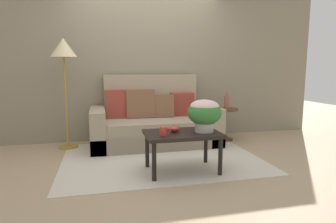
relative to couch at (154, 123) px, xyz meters
name	(u,v)px	position (x,y,z in m)	size (l,w,h in m)	color
ground_plane	(161,158)	(-0.05, -0.80, -0.34)	(14.00, 14.00, 0.00)	tan
wall_back	(145,54)	(-0.05, 0.49, 1.14)	(6.40, 0.12, 2.96)	gray
area_rug	(161,158)	(-0.05, -0.79, -0.34)	(2.62, 1.98, 0.01)	beige
couch	(154,123)	(0.00, 0.00, 0.00)	(2.01, 0.94, 1.12)	gray
coffee_table	(182,137)	(0.09, -1.35, 0.08)	(0.88, 0.57, 0.48)	black
side_table	(225,118)	(1.23, -0.04, 0.04)	(0.45, 0.45, 0.55)	#4C331E
floor_lamp	(64,55)	(-1.35, 0.05, 1.08)	(0.39, 0.39, 1.67)	olive
potted_plant	(204,112)	(0.35, -1.38, 0.37)	(0.40, 0.40, 0.38)	#B7B2A8
coffee_mug	(164,131)	(-0.16, -1.46, 0.19)	(0.13, 0.08, 0.10)	red
snack_bowl	(174,128)	(0.00, -1.29, 0.18)	(0.14, 0.14, 0.07)	#B2382D
table_vase	(227,102)	(1.24, -0.06, 0.32)	(0.09, 0.09, 0.27)	#934C42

